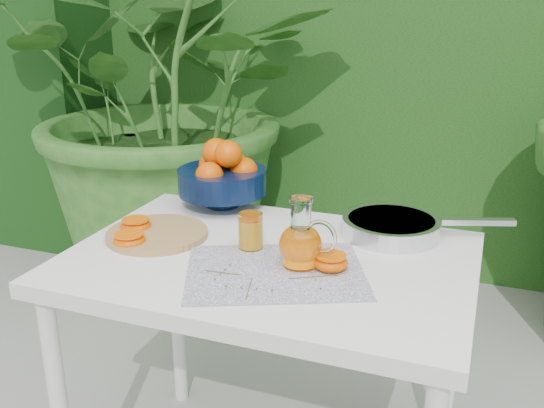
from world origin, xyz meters
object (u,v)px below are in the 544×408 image
(fruit_bowl, at_px, (223,175))
(saute_pan, at_px, (393,226))
(white_table, at_px, (269,285))
(cutting_board, at_px, (157,234))
(juice_pitcher, at_px, (301,243))

(fruit_bowl, height_order, saute_pan, fruit_bowl)
(white_table, bearing_deg, fruit_bowl, 131.02)
(cutting_board, xyz_separation_m, fruit_bowl, (0.06, 0.30, 0.09))
(cutting_board, distance_m, fruit_bowl, 0.32)
(white_table, distance_m, cutting_board, 0.34)
(cutting_board, distance_m, saute_pan, 0.64)
(white_table, distance_m, fruit_bowl, 0.44)
(white_table, bearing_deg, juice_pitcher, -21.02)
(cutting_board, relative_size, fruit_bowl, 0.88)
(juice_pitcher, bearing_deg, fruit_bowl, 136.51)
(white_table, xyz_separation_m, saute_pan, (0.26, 0.24, 0.11))
(saute_pan, bearing_deg, juice_pitcher, -121.31)
(white_table, relative_size, fruit_bowl, 3.22)
(cutting_board, relative_size, saute_pan, 0.56)
(juice_pitcher, relative_size, saute_pan, 0.35)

